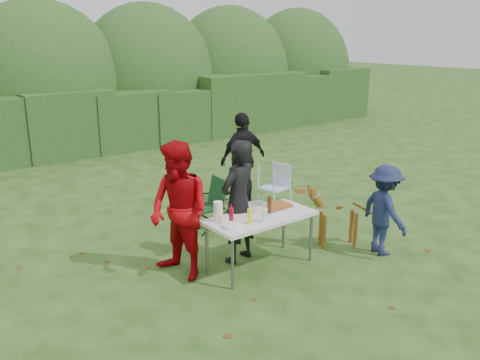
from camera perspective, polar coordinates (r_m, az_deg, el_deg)
ground at (r=7.22m, az=3.76°, el=-9.07°), size 80.00×80.00×0.00m
hedge_row at (r=13.76m, az=-18.89°, el=6.04°), size 22.00×1.40×1.70m
shrub_backdrop at (r=15.17m, az=-21.19°, el=9.57°), size 20.00×2.60×3.20m
folding_table at (r=6.78m, az=2.33°, el=-4.46°), size 1.50×0.70×0.74m
person_cook at (r=6.93m, az=-0.20°, el=-2.45°), size 0.71×0.55×1.72m
person_red_jacket at (r=6.50m, az=-6.83°, el=-3.51°), size 0.82×0.98×1.80m
person_black_puffy at (r=9.34m, az=0.34°, el=2.44°), size 1.01×0.44×1.70m
child at (r=7.49m, az=15.89°, el=-3.28°), size 0.68×0.94×1.31m
dog at (r=7.67m, az=11.02°, el=-4.08°), size 1.02×0.81×0.91m
camping_chair at (r=8.19m, az=-3.71°, el=-2.75°), size 0.58×0.58×0.84m
lawn_chair at (r=9.24m, az=3.89°, el=-0.67°), size 0.55×0.55×0.80m
food_tray at (r=7.05m, az=4.06°, el=-3.10°), size 0.45×0.30×0.02m
focaccia_bread at (r=7.04m, az=4.06°, el=-2.88°), size 0.40×0.26×0.04m
mustard_bottle at (r=6.45m, az=1.09°, el=-4.09°), size 0.06×0.06×0.20m
ketchup_bottle at (r=6.43m, az=-0.99°, el=-4.05°), size 0.06×0.06×0.22m
beer_bottle at (r=6.82m, az=3.33°, el=-2.80°), size 0.06×0.06×0.24m
paper_towel_roll at (r=6.54m, az=-2.49°, el=-3.55°), size 0.12×0.12×0.26m
cup_stack at (r=6.51m, az=2.75°, el=-3.99°), size 0.08×0.08×0.18m
pasta_bowl at (r=6.94m, az=1.93°, el=-3.03°), size 0.26×0.26×0.10m
plate_stack at (r=6.34m, az=-0.85°, el=-5.19°), size 0.24×0.24×0.05m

